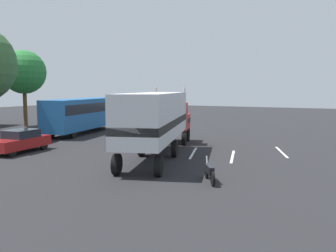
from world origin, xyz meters
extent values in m
plane|color=#232326|center=(0.00, 0.00, 0.00)|extent=(120.00, 120.00, 0.00)
cube|color=silver|center=(-3.42, -3.50, 0.01)|extent=(4.27, 1.39, 0.01)
cube|color=silver|center=(-3.47, -6.29, 0.01)|extent=(4.31, 1.20, 0.01)
cube|color=silver|center=(-0.36, -8.89, 0.01)|extent=(4.21, 1.59, 0.01)
cube|color=#B21919|center=(1.08, 0.07, 1.70)|extent=(2.43, 2.91, 1.20)
cube|color=#B21919|center=(-0.45, -0.38, 2.20)|extent=(2.05, 2.79, 2.20)
cube|color=silver|center=(1.99, 0.34, 1.70)|extent=(0.67, 2.04, 1.08)
cube|color=black|center=(1.08, 0.07, 1.76)|extent=(2.44, 2.95, 0.36)
cylinder|color=silver|center=(-1.29, 0.52, 2.80)|extent=(0.18, 0.18, 3.40)
cylinder|color=silver|center=(-0.67, -1.59, 2.80)|extent=(0.18, 0.18, 3.40)
cube|color=silver|center=(-6.54, -2.18, 2.75)|extent=(10.81, 5.46, 2.80)
cube|color=black|center=(-6.54, -2.18, 2.33)|extent=(10.82, 5.50, 0.44)
cylinder|color=silver|center=(-0.41, 0.98, 0.95)|extent=(1.43, 0.98, 0.64)
cylinder|color=black|center=(1.06, 1.21, 0.55)|extent=(1.14, 0.60, 1.10)
cylinder|color=black|center=(1.68, -0.90, 0.55)|extent=(1.14, 0.60, 1.10)
cylinder|color=black|center=(-1.14, 0.56, 0.55)|extent=(1.14, 0.60, 1.10)
cylinder|color=black|center=(-0.52, -1.55, 0.55)|extent=(1.14, 0.60, 1.10)
cylinder|color=black|center=(-5.89, -0.84, 0.55)|extent=(1.14, 0.60, 1.10)
cylinder|color=black|center=(-5.27, -2.95, 0.55)|extent=(1.14, 0.60, 1.10)
cylinder|color=black|center=(-10.93, -2.32, 0.55)|extent=(1.14, 0.60, 1.10)
cylinder|color=black|center=(-10.31, -4.43, 0.55)|extent=(1.14, 0.60, 1.10)
cylinder|color=#2D3347|center=(-3.92, 1.23, 0.41)|extent=(0.18, 0.18, 0.82)
cylinder|color=#2D3347|center=(-4.07, 1.24, 0.41)|extent=(0.18, 0.18, 0.82)
cylinder|color=gray|center=(-4.00, 1.23, 1.11)|extent=(0.34, 0.34, 0.58)
sphere|color=tan|center=(-4.00, 1.23, 1.51)|extent=(0.23, 0.23, 0.23)
cube|color=black|center=(-3.98, 1.43, 1.14)|extent=(0.27, 0.18, 0.36)
cube|color=#1E5999|center=(2.14, 10.64, 1.95)|extent=(11.28, 4.50, 2.90)
cube|color=black|center=(2.14, 10.64, 2.53)|extent=(10.64, 4.42, 0.90)
cylinder|color=black|center=(5.96, 12.49, 0.50)|extent=(1.03, 0.46, 1.00)
cylinder|color=black|center=(6.37, 10.28, 0.50)|extent=(1.03, 0.46, 1.00)
cylinder|color=black|center=(-1.71, 11.08, 0.50)|extent=(1.03, 0.46, 1.00)
cylinder|color=black|center=(-1.30, 8.87, 0.50)|extent=(1.03, 0.46, 1.00)
cube|color=maroon|center=(-8.52, 7.39, 0.67)|extent=(4.54, 2.17, 0.70)
cube|color=#1E232D|center=(-8.32, 7.41, 1.29)|extent=(2.23, 1.83, 0.55)
cylinder|color=black|center=(-9.95, 6.49, 0.32)|extent=(0.66, 0.27, 0.64)
cylinder|color=black|center=(-6.96, 6.74, 0.32)|extent=(0.66, 0.27, 0.64)
cylinder|color=black|center=(-7.09, 8.29, 0.32)|extent=(0.66, 0.27, 0.64)
cylinder|color=black|center=(-9.55, -6.72, 0.33)|extent=(0.62, 0.43, 0.66)
cylinder|color=black|center=(-10.79, -7.47, 0.33)|extent=(0.62, 0.43, 0.66)
cube|color=black|center=(-10.17, -7.09, 0.61)|extent=(1.06, 0.78, 0.36)
cylinder|color=silver|center=(-9.64, -6.77, 0.78)|extent=(0.28, 0.21, 0.69)
cylinder|color=brown|center=(4.15, 20.76, 2.27)|extent=(0.44, 0.44, 4.54)
sphere|color=#277433|center=(4.15, 20.76, 6.31)|extent=(5.04, 5.04, 5.04)
camera|label=1|loc=(-26.04, -12.71, 4.43)|focal=38.41mm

